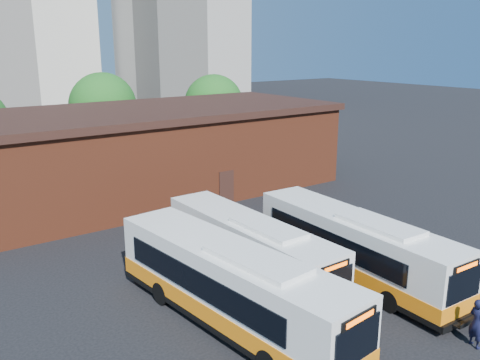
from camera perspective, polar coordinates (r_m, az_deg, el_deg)
ground at (r=24.35m, az=11.55°, el=-12.04°), size 220.00×220.00×0.00m
bus_west at (r=20.57m, az=-1.06°, el=-12.14°), size 3.78×12.78×3.44m
bus_midwest at (r=24.44m, az=1.08°, el=-7.96°), size 2.51×11.46×3.11m
bus_mideast at (r=25.10m, az=12.72°, el=-7.54°), size 2.92×12.05×3.26m
transit_worker at (r=21.39m, az=25.06°, el=-14.34°), size 0.61×0.79×1.93m
depot_building at (r=38.86m, az=-10.26°, el=3.34°), size 28.60×12.60×6.40m
tree_mid at (r=52.11m, az=-15.12°, el=8.01°), size 6.56×6.56×8.36m
tree_east at (r=54.40m, az=-2.96°, el=8.51°), size 6.24×6.24×7.96m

